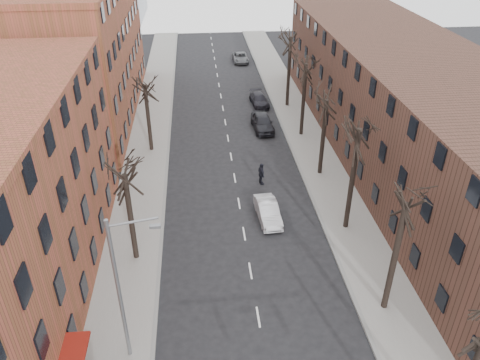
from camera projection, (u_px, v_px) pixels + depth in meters
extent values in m
cube|color=gray|center=(148.00, 145.00, 46.37)|extent=(4.00, 90.00, 0.15)
cube|color=gray|center=(307.00, 138.00, 47.68)|extent=(4.00, 90.00, 0.15)
cube|color=brown|center=(72.00, 52.00, 49.79)|extent=(12.00, 28.00, 14.00)
cube|color=#472A21|center=(412.00, 109.00, 41.53)|extent=(12.00, 50.00, 10.00)
cylinder|color=slate|center=(119.00, 294.00, 22.85)|extent=(0.20, 0.20, 9.00)
cylinder|color=slate|center=(132.00, 222.00, 20.72)|extent=(2.39, 0.12, 0.46)
cube|color=slate|center=(155.00, 226.00, 20.95)|extent=(0.50, 0.22, 0.14)
imported|color=silver|center=(268.00, 211.00, 35.52)|extent=(1.78, 4.34, 1.40)
imported|color=black|center=(262.00, 122.00, 49.31)|extent=(2.24, 5.02, 1.68)
imported|color=black|center=(259.00, 100.00, 55.31)|extent=(2.18, 4.56, 1.28)
imported|color=#54565B|center=(240.00, 58.00, 69.86)|extent=(2.26, 4.73, 1.30)
imported|color=black|center=(261.00, 174.00, 39.74)|extent=(0.75, 1.25, 1.98)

